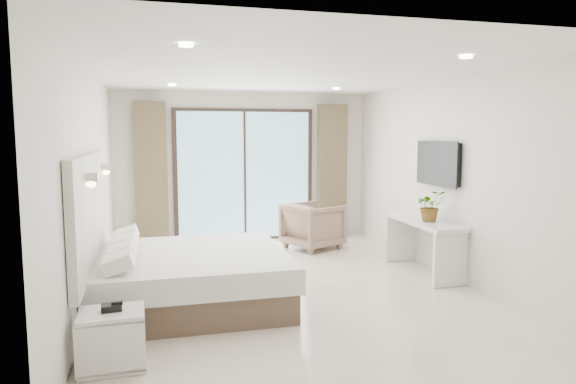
{
  "coord_description": "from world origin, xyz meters",
  "views": [
    {
      "loc": [
        -1.57,
        -6.17,
        1.97
      ],
      "look_at": [
        0.13,
        0.4,
        1.19
      ],
      "focal_mm": 32.0,
      "sensor_mm": 36.0,
      "label": 1
    }
  ],
  "objects_px": {
    "bed": "(189,277)",
    "armchair": "(313,223)",
    "console_desk": "(423,234)",
    "nightstand": "(112,339)"
  },
  "relations": [
    {
      "from": "bed",
      "to": "armchair",
      "type": "xyz_separation_m",
      "value": [
        2.24,
        2.41,
        0.11
      ]
    },
    {
      "from": "armchair",
      "to": "console_desk",
      "type": "bearing_deg",
      "value": -175.76
    },
    {
      "from": "nightstand",
      "to": "console_desk",
      "type": "xyz_separation_m",
      "value": [
        4.0,
        2.01,
        0.32
      ]
    },
    {
      "from": "nightstand",
      "to": "console_desk",
      "type": "height_order",
      "value": "console_desk"
    },
    {
      "from": "bed",
      "to": "nightstand",
      "type": "xyz_separation_m",
      "value": [
        -0.73,
        -1.49,
        -0.07
      ]
    },
    {
      "from": "console_desk",
      "to": "armchair",
      "type": "distance_m",
      "value": 2.16
    },
    {
      "from": "bed",
      "to": "console_desk",
      "type": "distance_m",
      "value": 3.32
    },
    {
      "from": "nightstand",
      "to": "armchair",
      "type": "bearing_deg",
      "value": 50.64
    },
    {
      "from": "nightstand",
      "to": "armchair",
      "type": "relative_size",
      "value": 0.64
    },
    {
      "from": "console_desk",
      "to": "nightstand",
      "type": "bearing_deg",
      "value": -153.39
    }
  ]
}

